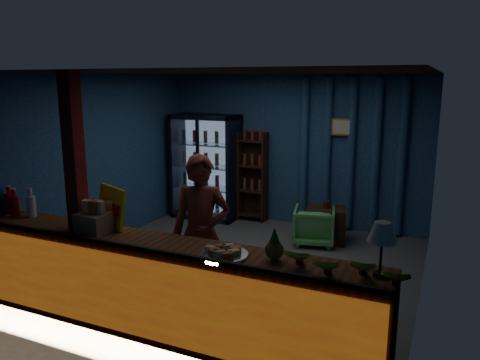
# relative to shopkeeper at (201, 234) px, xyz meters

# --- Properties ---
(ground) EXTENTS (4.60, 4.60, 0.00)m
(ground) POSITION_rel_shopkeeper_xyz_m (-0.10, 1.32, -0.87)
(ground) COLOR #515154
(ground) RESTS_ON ground
(room_walls) EXTENTS (4.60, 4.60, 4.60)m
(room_walls) POSITION_rel_shopkeeper_xyz_m (-0.10, 1.32, 0.70)
(room_walls) COLOR navy
(room_walls) RESTS_ON ground
(counter) EXTENTS (4.40, 0.57, 0.99)m
(counter) POSITION_rel_shopkeeper_xyz_m (-0.10, -0.59, -0.39)
(counter) COLOR brown
(counter) RESTS_ON ground
(support_post) EXTENTS (0.16, 0.16, 2.60)m
(support_post) POSITION_rel_shopkeeper_xyz_m (-1.15, -0.58, 0.43)
(support_post) COLOR maroon
(support_post) RESTS_ON ground
(beverage_cooler) EXTENTS (1.20, 0.62, 1.90)m
(beverage_cooler) POSITION_rel_shopkeeper_xyz_m (-1.65, 3.24, 0.06)
(beverage_cooler) COLOR black
(beverage_cooler) RESTS_ON ground
(bottle_shelf) EXTENTS (0.50, 0.28, 1.60)m
(bottle_shelf) POSITION_rel_shopkeeper_xyz_m (-0.80, 3.38, -0.07)
(bottle_shelf) COLOR #3A1D12
(bottle_shelf) RESTS_ON ground
(curtain_folds) EXTENTS (1.74, 0.14, 2.50)m
(curtain_folds) POSITION_rel_shopkeeper_xyz_m (0.90, 3.46, 0.43)
(curtain_folds) COLOR navy
(curtain_folds) RESTS_ON room_walls
(framed_picture) EXTENTS (0.36, 0.04, 0.28)m
(framed_picture) POSITION_rel_shopkeeper_xyz_m (0.75, 3.41, 0.88)
(framed_picture) COLOR gold
(framed_picture) RESTS_ON room_walls
(shopkeeper) EXTENTS (0.74, 0.60, 1.74)m
(shopkeeper) POSITION_rel_shopkeeper_xyz_m (0.00, 0.00, 0.00)
(shopkeeper) COLOR maroon
(shopkeeper) RESTS_ON ground
(green_chair) EXTENTS (0.74, 0.75, 0.58)m
(green_chair) POSITION_rel_shopkeeper_xyz_m (0.56, 2.57, -0.58)
(green_chair) COLOR #5DBB5E
(green_chair) RESTS_ON ground
(side_table) EXTENTS (0.68, 0.55, 0.66)m
(side_table) POSITION_rel_shopkeeper_xyz_m (0.71, 2.73, -0.59)
(side_table) COLOR #3A1D12
(side_table) RESTS_ON ground
(yellow_sign) EXTENTS (0.54, 0.32, 0.43)m
(yellow_sign) POSITION_rel_shopkeeper_xyz_m (-0.90, -0.36, 0.30)
(yellow_sign) COLOR yellow
(yellow_sign) RESTS_ON counter
(soda_bottles) EXTENTS (0.45, 0.18, 0.34)m
(soda_bottles) POSITION_rel_shopkeeper_xyz_m (-2.15, -0.49, 0.22)
(soda_bottles) COLOR red
(soda_bottles) RESTS_ON counter
(snack_box_left) EXTENTS (0.33, 0.28, 0.34)m
(snack_box_left) POSITION_rel_shopkeeper_xyz_m (-0.91, -0.63, 0.20)
(snack_box_left) COLOR #9F6F4D
(snack_box_left) RESTS_ON counter
(snack_box_centre) EXTENTS (0.29, 0.24, 0.30)m
(snack_box_centre) POSITION_rel_shopkeeper_xyz_m (-0.95, -0.42, 0.19)
(snack_box_centre) COLOR #9F6F4D
(snack_box_centre) RESTS_ON counter
(pastry_tray) EXTENTS (0.47, 0.47, 0.08)m
(pastry_tray) POSITION_rel_shopkeeper_xyz_m (0.59, -0.66, 0.11)
(pastry_tray) COLOR silver
(pastry_tray) RESTS_ON counter
(banana_bunches) EXTENTS (1.04, 0.30, 0.17)m
(banana_bunches) POSITION_rel_shopkeeper_xyz_m (1.68, -0.64, 0.17)
(banana_bunches) COLOR gold
(banana_bunches) RESTS_ON counter
(table_lamp) EXTENTS (0.23, 0.23, 0.46)m
(table_lamp) POSITION_rel_shopkeeper_xyz_m (1.95, -0.54, 0.44)
(table_lamp) COLOR black
(table_lamp) RESTS_ON counter
(pineapple) EXTENTS (0.17, 0.17, 0.29)m
(pineapple) POSITION_rel_shopkeeper_xyz_m (1.05, -0.56, 0.20)
(pineapple) COLOR olive
(pineapple) RESTS_ON counter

